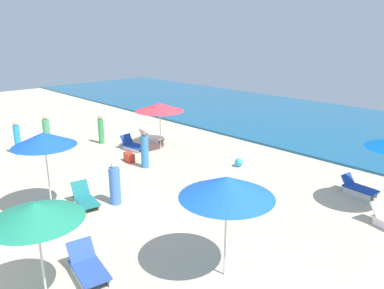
# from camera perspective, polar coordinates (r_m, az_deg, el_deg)

# --- Properties ---
(ocean) EXTENTS (60.00, 13.48, 0.12)m
(ocean) POSITION_cam_1_polar(r_m,az_deg,el_deg) (25.18, 21.67, 2.60)
(ocean) COLOR #185984
(ocean) RESTS_ON ground_plane
(umbrella_0) EXTENTS (2.24, 2.24, 2.58)m
(umbrella_0) POSITION_cam_1_polar(r_m,az_deg,el_deg) (8.60, 5.33, -6.46)
(umbrella_0) COLOR silver
(umbrella_0) RESTS_ON ground_plane
(umbrella_2) EXTENTS (1.92, 1.92, 2.48)m
(umbrella_2) POSITION_cam_1_polar(r_m,az_deg,el_deg) (8.14, -22.80, -9.45)
(umbrella_2) COLOR silver
(umbrella_2) RESTS_ON ground_plane
(lounge_chair_2_1) EXTENTS (1.51, 0.88, 0.71)m
(lounge_chair_2_1) POSITION_cam_1_polar(r_m,az_deg,el_deg) (9.83, -15.61, -17.55)
(lounge_chair_2_1) COLOR silver
(lounge_chair_2_1) RESTS_ON ground_plane
(umbrella_4) EXTENTS (2.41, 2.41, 2.40)m
(umbrella_4) POSITION_cam_1_polar(r_m,az_deg,el_deg) (18.41, -4.96, 5.71)
(umbrella_4) COLOR silver
(umbrella_4) RESTS_ON ground_plane
(lounge_chair_4_0) EXTENTS (1.44, 0.87, 0.72)m
(lounge_chair_4_0) POSITION_cam_1_polar(r_m,az_deg,el_deg) (19.11, -8.96, -0.07)
(lounge_chair_4_0) COLOR silver
(lounge_chair_4_0) RESTS_ON ground_plane
(lounge_chair_4_1) EXTENTS (1.53, 0.96, 0.77)m
(lounge_chair_4_1) POSITION_cam_1_polar(r_m,az_deg,el_deg) (20.41, -6.26, 1.24)
(lounge_chair_4_1) COLOR silver
(lounge_chair_4_1) RESTS_ON ground_plane
(umbrella_5) EXTENTS (2.00, 2.00, 2.72)m
(umbrella_5) POSITION_cam_1_polar(r_m,az_deg,el_deg) (12.56, -21.69, 0.76)
(umbrella_5) COLOR silver
(umbrella_5) RESTS_ON ground_plane
(lounge_chair_5_0) EXTENTS (1.35, 0.76, 0.75)m
(lounge_chair_5_0) POSITION_cam_1_polar(r_m,az_deg,el_deg) (13.39, -16.01, -7.99)
(lounge_chair_5_0) COLOR silver
(lounge_chair_5_0) RESTS_ON ground_plane
(lounge_chair_6_0) EXTENTS (1.31, 0.72, 0.67)m
(lounge_chair_6_0) POSITION_cam_1_polar(r_m,az_deg,el_deg) (14.98, 24.04, -6.07)
(lounge_chair_6_0) COLOR silver
(lounge_chair_6_0) RESTS_ON ground_plane
(beachgoer_1) EXTENTS (0.42, 0.42, 1.55)m
(beachgoer_1) POSITION_cam_1_polar(r_m,az_deg,el_deg) (20.40, -13.73, 2.19)
(beachgoer_1) COLOR green
(beachgoer_1) RESTS_ON ground_plane
(beachgoer_2) EXTENTS (0.47, 0.47, 1.68)m
(beachgoer_2) POSITION_cam_1_polar(r_m,az_deg,el_deg) (20.57, -21.31, 1.75)
(beachgoer_2) COLOR #479D6A
(beachgoer_2) RESTS_ON ground_plane
(beachgoer_3) EXTENTS (0.41, 0.41, 1.67)m
(beachgoer_3) POSITION_cam_1_polar(r_m,az_deg,el_deg) (19.87, -25.12, 0.84)
(beachgoer_3) COLOR #2594DF
(beachgoer_3) RESTS_ON ground_plane
(beachgoer_4) EXTENTS (0.36, 0.36, 1.64)m
(beachgoer_4) POSITION_cam_1_polar(r_m,az_deg,el_deg) (16.37, -7.23, -0.93)
(beachgoer_4) COLOR #3881C0
(beachgoer_4) RESTS_ON ground_plane
(beachgoer_5) EXTENTS (0.41, 0.41, 1.51)m
(beachgoer_5) POSITION_cam_1_polar(r_m,az_deg,el_deg) (13.13, -11.69, -6.07)
(beachgoer_5) COLOR #4479D8
(beachgoer_5) RESTS_ON ground_plane
(cooler_box_0) EXTENTS (0.64, 0.41, 0.41)m
(cooler_box_0) POSITION_cam_1_polar(r_m,az_deg,el_deg) (17.38, -9.56, -1.94)
(cooler_box_0) COLOR red
(cooler_box_0) RESTS_ON ground_plane
(beach_ball_1) EXTENTS (0.37, 0.37, 0.37)m
(beach_ball_1) POSITION_cam_1_polar(r_m,az_deg,el_deg) (16.64, 7.14, -2.75)
(beach_ball_1) COLOR #2D9FD9
(beach_ball_1) RESTS_ON ground_plane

